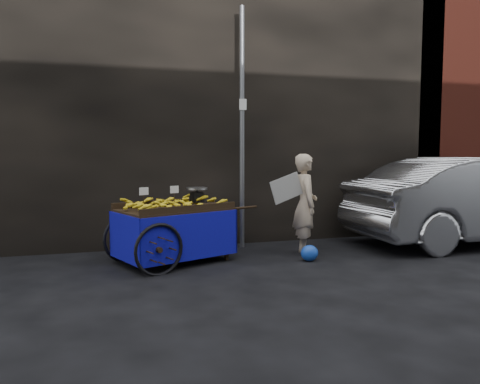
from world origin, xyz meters
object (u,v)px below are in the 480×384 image
object	(u,v)px
vendor	(305,204)
plastic_bag	(309,253)
banana_cart	(171,214)
parked_car	(477,200)

from	to	relation	value
vendor	plastic_bag	world-z (taller)	vendor
banana_cart	plastic_bag	bearing A→B (deg)	-35.73
vendor	parked_car	bearing A→B (deg)	-79.95
plastic_bag	vendor	bearing A→B (deg)	74.32
plastic_bag	parked_car	distance (m)	3.51
vendor	plastic_bag	bearing A→B (deg)	175.05
plastic_bag	banana_cart	bearing A→B (deg)	165.77
banana_cart	parked_car	xyz separation A→B (m)	(5.40, -0.07, 0.05)
vendor	parked_car	distance (m)	3.29
banana_cart	vendor	size ratio (longest dim) A/B	1.47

